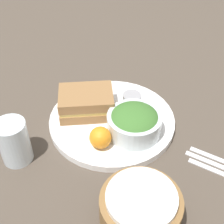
{
  "coord_description": "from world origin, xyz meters",
  "views": [
    {
      "loc": [
        -0.16,
        0.57,
        0.56
      ],
      "look_at": [
        0.0,
        0.0,
        0.04
      ],
      "focal_mm": 50.0,
      "sensor_mm": 36.0,
      "label": 1
    }
  ],
  "objects_px": {
    "dressing_cup": "(132,100)",
    "drink_glass": "(14,142)",
    "plate": "(112,120)",
    "bread_basket": "(140,210)",
    "sandwich": "(86,103)",
    "salad_bowl": "(134,122)",
    "spoon": "(224,174)"
  },
  "relations": [
    {
      "from": "plate",
      "to": "salad_bowl",
      "type": "distance_m",
      "value": 0.08
    },
    {
      "from": "drink_glass",
      "to": "bread_basket",
      "type": "xyz_separation_m",
      "value": [
        -0.3,
        0.08,
        -0.01
      ]
    },
    {
      "from": "dressing_cup",
      "to": "spoon",
      "type": "xyz_separation_m",
      "value": [
        -0.25,
        0.16,
        -0.03
      ]
    },
    {
      "from": "bread_basket",
      "to": "spoon",
      "type": "xyz_separation_m",
      "value": [
        -0.16,
        -0.16,
        -0.04
      ]
    },
    {
      "from": "salad_bowl",
      "to": "sandwich",
      "type": "bearing_deg",
      "value": -16.47
    },
    {
      "from": "sandwich",
      "to": "spoon",
      "type": "xyz_separation_m",
      "value": [
        -0.35,
        0.1,
        -0.05
      ]
    },
    {
      "from": "plate",
      "to": "spoon",
      "type": "bearing_deg",
      "value": 161.88
    },
    {
      "from": "salad_bowl",
      "to": "drink_glass",
      "type": "relative_size",
      "value": 1.22
    },
    {
      "from": "plate",
      "to": "sandwich",
      "type": "distance_m",
      "value": 0.08
    },
    {
      "from": "sandwich",
      "to": "bread_basket",
      "type": "height_order",
      "value": "bread_basket"
    },
    {
      "from": "sandwich",
      "to": "salad_bowl",
      "type": "xyz_separation_m",
      "value": [
        -0.13,
        0.04,
        0.0
      ]
    },
    {
      "from": "dressing_cup",
      "to": "bread_basket",
      "type": "distance_m",
      "value": 0.33
    },
    {
      "from": "sandwich",
      "to": "dressing_cup",
      "type": "height_order",
      "value": "sandwich"
    },
    {
      "from": "plate",
      "to": "bread_basket",
      "type": "distance_m",
      "value": 0.29
    },
    {
      "from": "dressing_cup",
      "to": "drink_glass",
      "type": "bearing_deg",
      "value": 48.0
    },
    {
      "from": "dressing_cup",
      "to": "spoon",
      "type": "relative_size",
      "value": 0.3
    },
    {
      "from": "dressing_cup",
      "to": "bread_basket",
      "type": "relative_size",
      "value": 0.32
    },
    {
      "from": "spoon",
      "to": "drink_glass",
      "type": "bearing_deg",
      "value": -155.68
    },
    {
      "from": "plate",
      "to": "sandwich",
      "type": "height_order",
      "value": "sandwich"
    },
    {
      "from": "plate",
      "to": "salad_bowl",
      "type": "xyz_separation_m",
      "value": [
        -0.06,
        0.03,
        0.04
      ]
    },
    {
      "from": "plate",
      "to": "sandwich",
      "type": "xyz_separation_m",
      "value": [
        0.07,
        -0.01,
        0.04
      ]
    },
    {
      "from": "drink_glass",
      "to": "spoon",
      "type": "xyz_separation_m",
      "value": [
        -0.46,
        -0.08,
        -0.05
      ]
    },
    {
      "from": "drink_glass",
      "to": "bread_basket",
      "type": "bearing_deg",
      "value": 164.85
    },
    {
      "from": "dressing_cup",
      "to": "plate",
      "type": "bearing_deg",
      "value": 61.37
    },
    {
      "from": "salad_bowl",
      "to": "spoon",
      "type": "xyz_separation_m",
      "value": [
        -0.22,
        0.06,
        -0.05
      ]
    },
    {
      "from": "drink_glass",
      "to": "bread_basket",
      "type": "distance_m",
      "value": 0.31
    },
    {
      "from": "plate",
      "to": "drink_glass",
      "type": "xyz_separation_m",
      "value": [
        0.18,
        0.17,
        0.04
      ]
    },
    {
      "from": "dressing_cup",
      "to": "bread_basket",
      "type": "height_order",
      "value": "bread_basket"
    },
    {
      "from": "salad_bowl",
      "to": "dressing_cup",
      "type": "height_order",
      "value": "salad_bowl"
    },
    {
      "from": "sandwich",
      "to": "plate",
      "type": "bearing_deg",
      "value": 175.35
    },
    {
      "from": "sandwich",
      "to": "dressing_cup",
      "type": "xyz_separation_m",
      "value": [
        -0.11,
        -0.06,
        -0.01
      ]
    },
    {
      "from": "sandwich",
      "to": "spoon",
      "type": "bearing_deg",
      "value": 164.44
    }
  ]
}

